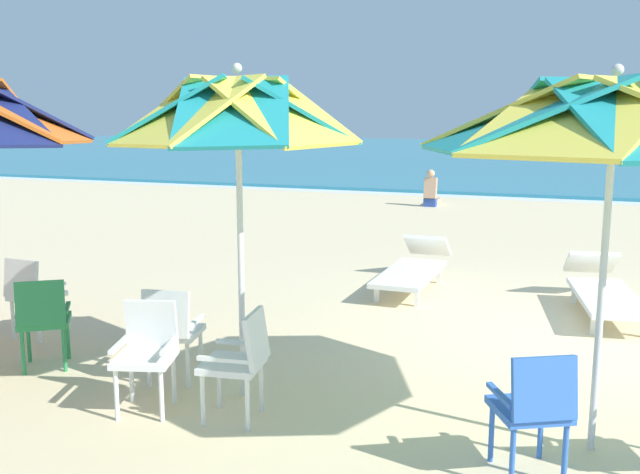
% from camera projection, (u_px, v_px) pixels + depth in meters
% --- Properties ---
extents(ground_plane, '(80.00, 80.00, 0.00)m').
position_uv_depth(ground_plane, '(592.00, 351.00, 7.07)').
color(ground_plane, beige).
extents(sea, '(80.00, 36.00, 0.10)m').
position_uv_depth(sea, '(585.00, 157.00, 35.50)').
color(sea, teal).
rests_on(sea, ground).
extents(surf_foam, '(80.00, 0.70, 0.01)m').
position_uv_depth(surf_foam, '(587.00, 202.00, 18.58)').
color(surf_foam, white).
rests_on(surf_foam, ground).
extents(beach_umbrella_0, '(2.55, 2.55, 2.66)m').
position_uv_depth(beach_umbrella_0, '(614.00, 118.00, 4.64)').
color(beach_umbrella_0, silver).
rests_on(beach_umbrella_0, ground).
extents(plastic_chair_0, '(0.60, 0.61, 0.87)m').
position_uv_depth(plastic_chair_0, '(534.00, 406.00, 4.56)').
color(plastic_chair_0, blue).
rests_on(plastic_chair_0, ground).
extents(beach_umbrella_1, '(2.04, 2.04, 2.72)m').
position_uv_depth(beach_umbrella_1, '(238.00, 115.00, 5.57)').
color(beach_umbrella_1, silver).
rests_on(beach_umbrella_1, ground).
extents(plastic_chair_2, '(0.52, 0.50, 0.87)m').
position_uv_depth(plastic_chair_2, '(240.00, 358.00, 5.43)').
color(plastic_chair_2, white).
rests_on(plastic_chair_2, ground).
extents(plastic_chair_3, '(0.55, 0.57, 0.87)m').
position_uv_depth(plastic_chair_3, '(147.00, 349.00, 5.64)').
color(plastic_chair_3, white).
rests_on(plastic_chair_3, ground).
extents(plastic_chair_4, '(0.52, 0.54, 0.87)m').
position_uv_depth(plastic_chair_4, '(171.00, 328.00, 6.17)').
color(plastic_chair_4, white).
rests_on(plastic_chair_4, ground).
extents(plastic_chair_5, '(0.62, 0.63, 0.87)m').
position_uv_depth(plastic_chair_5, '(43.00, 317.00, 6.50)').
color(plastic_chair_5, '#2D8C4C').
rests_on(plastic_chair_5, ground).
extents(plastic_chair_6, '(0.46, 0.49, 0.87)m').
position_uv_depth(plastic_chair_6, '(32.00, 292.00, 7.40)').
color(plastic_chair_6, white).
rests_on(plastic_chair_6, ground).
extents(sun_lounger_1, '(0.97, 2.22, 0.62)m').
position_uv_depth(sun_lounger_1, '(604.00, 290.00, 8.33)').
color(sun_lounger_1, white).
rests_on(sun_lounger_1, ground).
extents(sun_lounger_2, '(0.67, 2.16, 0.62)m').
position_uv_depth(sun_lounger_2, '(413.00, 268.00, 9.50)').
color(sun_lounger_2, white).
rests_on(sun_lounger_2, ground).
extents(beachgoer_seated, '(0.30, 0.93, 0.92)m').
position_uv_depth(beachgoer_seated, '(431.00, 194.00, 17.76)').
color(beachgoer_seated, '#2D4CA5').
rests_on(beachgoer_seated, ground).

